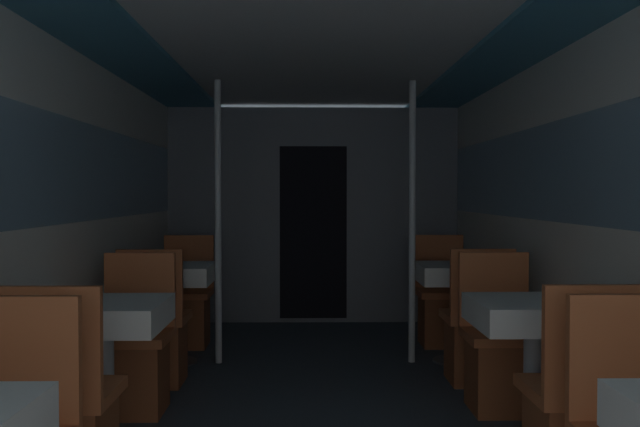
{
  "coord_description": "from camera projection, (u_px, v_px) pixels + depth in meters",
  "views": [
    {
      "loc": [
        -0.07,
        -0.98,
        1.24
      ],
      "look_at": [
        0.0,
        2.63,
        1.14
      ],
      "focal_mm": 40.0,
      "sensor_mm": 36.0,
      "label": 1
    }
  ],
  "objects": [
    {
      "name": "support_pole_right_2",
      "position": [
        412.0,
        222.0,
        5.2
      ],
      "size": [
        0.05,
        0.05,
        2.06
      ],
      "color": "silver",
      "rests_on": "ground_plane"
    },
    {
      "name": "dining_table_right_2",
      "position": [
        457.0,
        280.0,
        5.22
      ],
      "size": [
        0.58,
        0.58,
        0.72
      ],
      "color": "#4C4C51",
      "rests_on": "ground_plane"
    },
    {
      "name": "dining_table_right_1",
      "position": [
        534.0,
        323.0,
        3.47
      ],
      "size": [
        0.58,
        0.58,
        0.72
      ],
      "color": "#4C4C51",
      "rests_on": "ground_plane"
    },
    {
      "name": "wall_right",
      "position": [
        591.0,
        225.0,
        3.69
      ],
      "size": [
        0.05,
        8.17,
        2.06
      ],
      "color": "silver",
      "rests_on": "ground_plane"
    },
    {
      "name": "chair_right_far_2",
      "position": [
        442.0,
        310.0,
        5.81
      ],
      "size": [
        0.41,
        0.41,
        0.89
      ],
      "rotation": [
        0.0,
        0.0,
        3.14
      ],
      "color": "brown",
      "rests_on": "ground_plane"
    },
    {
      "name": "dining_table_left_1",
      "position": [
        104.0,
        325.0,
        3.43
      ],
      "size": [
        0.58,
        0.58,
        0.72
      ],
      "color": "#4C4C51",
      "rests_on": "ground_plane"
    },
    {
      "name": "ceiling_panel",
      "position": [
        319.0,
        25.0,
        3.64
      ],
      "size": [
        2.82,
        8.17,
        0.07
      ],
      "color": "silver",
      "rests_on": "wall_left"
    },
    {
      "name": "dining_table_left_2",
      "position": [
        172.0,
        280.0,
        5.18
      ],
      "size": [
        0.58,
        0.58,
        0.72
      ],
      "color": "#4C4C51",
      "rests_on": "ground_plane"
    },
    {
      "name": "chair_left_far_1",
      "position": [
        134.0,
        362.0,
        4.02
      ],
      "size": [
        0.41,
        0.41,
        0.89
      ],
      "rotation": [
        0.0,
        0.0,
        3.14
      ],
      "color": "brown",
      "rests_on": "ground_plane"
    },
    {
      "name": "support_pole_left_2",
      "position": [
        218.0,
        222.0,
        5.17
      ],
      "size": [
        0.05,
        0.05,
        2.06
      ],
      "color": "silver",
      "rests_on": "ground_plane"
    },
    {
      "name": "chair_right_near_2",
      "position": [
        476.0,
        340.0,
        4.64
      ],
      "size": [
        0.41,
        0.41,
        0.89
      ],
      "color": "brown",
      "rests_on": "ground_plane"
    },
    {
      "name": "bulkhead_far",
      "position": [
        313.0,
        216.0,
        6.84
      ],
      "size": [
        2.77,
        0.09,
        2.06
      ],
      "color": "slate",
      "rests_on": "ground_plane"
    },
    {
      "name": "chair_right_far_1",
      "position": [
        500.0,
        361.0,
        4.06
      ],
      "size": [
        0.41,
        0.41,
        0.89
      ],
      "rotation": [
        0.0,
        0.0,
        3.14
      ],
      "color": "brown",
      "rests_on": "ground_plane"
    },
    {
      "name": "chair_left_far_2",
      "position": [
        186.0,
        311.0,
        5.77
      ],
      "size": [
        0.41,
        0.41,
        0.89
      ],
      "rotation": [
        0.0,
        0.0,
        3.14
      ],
      "color": "brown",
      "rests_on": "ground_plane"
    },
    {
      "name": "chair_left_near_2",
      "position": [
        156.0,
        341.0,
        4.6
      ],
      "size": [
        0.41,
        0.41,
        0.89
      ],
      "color": "brown",
      "rests_on": "ground_plane"
    },
    {
      "name": "wall_left",
      "position": [
        44.0,
        225.0,
        3.64
      ],
      "size": [
        0.05,
        8.17,
        2.06
      ],
      "color": "silver",
      "rests_on": "ground_plane"
    }
  ]
}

